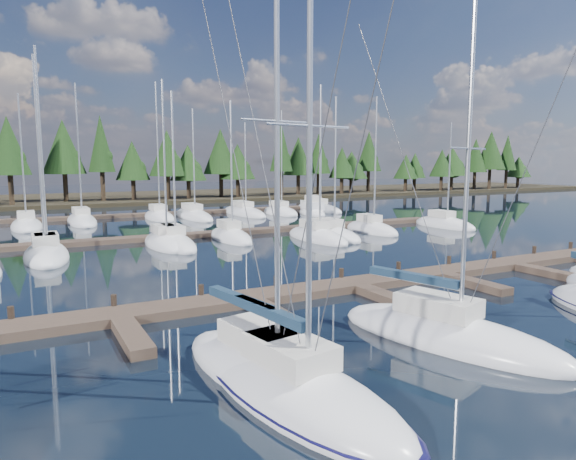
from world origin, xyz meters
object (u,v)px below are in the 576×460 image
front_sailboat_2 (268,373)px  front_sailboat_3 (447,335)px  motor_yacht_right (312,211)px  front_sailboat_1 (298,392)px  main_dock (359,287)px

front_sailboat_2 → front_sailboat_3: bearing=0.2°
front_sailboat_2 → motor_yacht_right: bearing=58.0°
front_sailboat_1 → motor_yacht_right: (26.75, 44.72, 0.17)m
front_sailboat_1 → front_sailboat_3: bearing=12.2°
front_sailboat_1 → motor_yacht_right: front_sailboat_1 is taller
main_dock → front_sailboat_1: (-8.81, -9.39, 0.08)m
front_sailboat_1 → front_sailboat_3: front_sailboat_1 is taller
main_dock → motor_yacht_right: (17.94, 35.33, 0.24)m
motor_yacht_right → front_sailboat_2: bearing=-122.0°
main_dock → front_sailboat_3: 7.97m
main_dock → front_sailboat_1: size_ratio=3.18×
front_sailboat_2 → front_sailboat_3: (7.42, 0.03, -0.02)m
front_sailboat_2 → front_sailboat_1: bearing=-83.3°
main_dock → front_sailboat_3: (-1.57, -7.82, 0.07)m
main_dock → front_sailboat_2: front_sailboat_2 is taller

